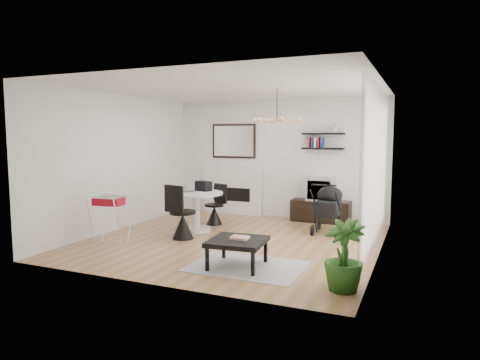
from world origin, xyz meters
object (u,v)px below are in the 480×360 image
at_px(fireplace, 233,185).
at_px(dining_table, 196,205).
at_px(coffee_table, 237,242).
at_px(potted_plant, 344,256).
at_px(crt_tv, 321,189).
at_px(stroller, 328,211).
at_px(drying_rack, 111,218).
at_px(tv_console, 321,211).

xyz_separation_m(fireplace, dining_table, (0.11, -2.01, -0.17)).
bearing_deg(coffee_table, potted_plant, -12.61).
relative_size(fireplace, crt_tv, 3.76).
bearing_deg(dining_table, stroller, 19.66).
height_order(stroller, potted_plant, stroller).
distance_m(stroller, potted_plant, 3.14).
height_order(crt_tv, dining_table, crt_tv).
relative_size(crt_tv, coffee_table, 0.69).
relative_size(crt_tv, dining_table, 0.54).
height_order(dining_table, potted_plant, potted_plant).
height_order(drying_rack, potted_plant, potted_plant).
bearing_deg(fireplace, dining_table, -86.97).
bearing_deg(drying_rack, stroller, 28.30).
bearing_deg(potted_plant, coffee_table, 167.39).
xyz_separation_m(dining_table, stroller, (2.43, 0.87, -0.08)).
distance_m(tv_console, drying_rack, 4.44).
xyz_separation_m(crt_tv, dining_table, (-2.07, -1.85, -0.21)).
relative_size(tv_console, dining_table, 1.20).
bearing_deg(drying_rack, crt_tv, 41.56).
height_order(fireplace, crt_tv, fireplace).
relative_size(coffee_table, potted_plant, 0.96).
bearing_deg(stroller, potted_plant, -75.28).
distance_m(crt_tv, dining_table, 2.78).
bearing_deg(tv_console, potted_plant, -73.71).
height_order(tv_console, crt_tv, crt_tv).
relative_size(tv_console, drying_rack, 1.50).
height_order(tv_console, coffee_table, tv_console).
bearing_deg(potted_plant, fireplace, 128.71).
xyz_separation_m(fireplace, crt_tv, (2.17, -0.16, 0.04)).
bearing_deg(stroller, tv_console, 110.08).
distance_m(dining_table, coffee_table, 2.48).
height_order(fireplace, stroller, fireplace).
bearing_deg(stroller, fireplace, 155.54).
distance_m(dining_table, drying_rack, 1.70).
height_order(coffee_table, potted_plant, potted_plant).
height_order(fireplace, tv_console, fireplace).
bearing_deg(dining_table, fireplace, 93.03).
distance_m(drying_rack, stroller, 4.05).
height_order(dining_table, stroller, stroller).
bearing_deg(tv_console, drying_rack, -131.66).
distance_m(crt_tv, drying_rack, 4.44).
relative_size(dining_table, drying_rack, 1.25).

